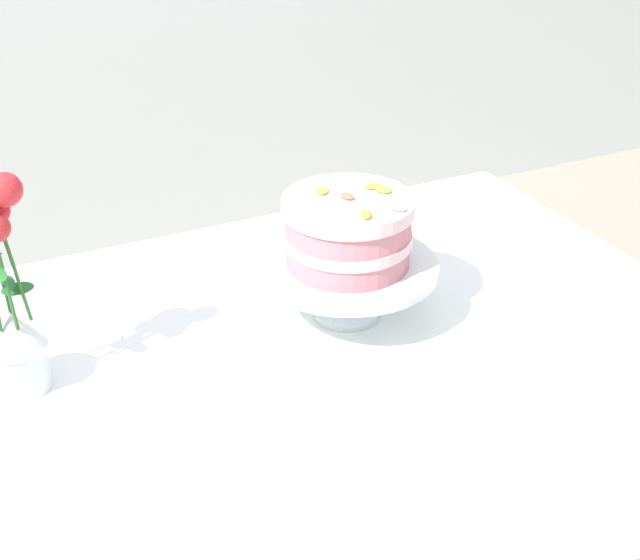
{
  "coord_description": "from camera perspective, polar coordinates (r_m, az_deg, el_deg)",
  "views": [
    {
      "loc": [
        -0.41,
        -0.93,
        1.47
      ],
      "look_at": [
        0.05,
        0.03,
        0.86
      ],
      "focal_mm": 46.75,
      "sensor_mm": 36.0,
      "label": 1
    }
  ],
  "objects": [
    {
      "name": "dining_table",
      "position": [
        1.29,
        -1.03,
        -9.85
      ],
      "size": [
        1.4,
        1.0,
        0.74
      ],
      "color": "white",
      "rests_on": "ground"
    },
    {
      "name": "cake_stand",
      "position": [
        1.32,
        1.87,
        0.57
      ],
      "size": [
        0.29,
        0.29,
        0.1
      ],
      "color": "silver",
      "rests_on": "linen_napkin"
    },
    {
      "name": "flower_vase",
      "position": [
        1.21,
        -20.6,
        -1.5
      ],
      "size": [
        0.09,
        0.09,
        0.33
      ],
      "color": "silver",
      "rests_on": "dining_table"
    },
    {
      "name": "layer_cake",
      "position": [
        1.29,
        1.93,
        3.41
      ],
      "size": [
        0.2,
        0.2,
        0.12
      ],
      "color": "#CC7A84",
      "rests_on": "cake_stand"
    },
    {
      "name": "linen_napkin",
      "position": [
        1.37,
        1.81,
        -2.41
      ],
      "size": [
        0.33,
        0.33,
        0.0
      ],
      "primitive_type": "cube",
      "rotation": [
        0.0,
        0.0,
        -0.04
      ],
      "color": "white",
      "rests_on": "dining_table"
    }
  ]
}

